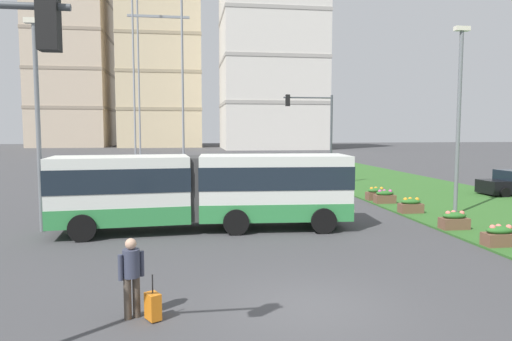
% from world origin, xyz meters
% --- Properties ---
extents(ground_plane, '(260.00, 260.00, 0.00)m').
position_xyz_m(ground_plane, '(0.00, 0.00, 0.00)').
color(ground_plane, '#424244').
extents(grass_median, '(10.00, 70.00, 0.08)m').
position_xyz_m(grass_median, '(12.17, 10.00, 0.04)').
color(grass_median, '#336628').
rests_on(grass_median, ground_plane).
extents(articulated_bus, '(11.99, 3.10, 3.00)m').
position_xyz_m(articulated_bus, '(-2.09, 8.66, 1.65)').
color(articulated_bus, silver).
rests_on(articulated_bus, ground).
extents(car_navy_sedan, '(4.47, 2.18, 1.58)m').
position_xyz_m(car_navy_sedan, '(-6.04, 20.15, 0.75)').
color(car_navy_sedan, '#19234C').
rests_on(car_navy_sedan, ground).
extents(pedestrian_crossing, '(0.52, 0.36, 1.74)m').
position_xyz_m(pedestrian_crossing, '(-3.94, 0.01, 1.00)').
color(pedestrian_crossing, '#4C4238').
rests_on(pedestrian_crossing, ground).
extents(rolling_suitcase, '(0.39, 0.43, 0.97)m').
position_xyz_m(rolling_suitcase, '(-3.49, -0.19, 0.31)').
color(rolling_suitcase, orange).
rests_on(rolling_suitcase, ground).
extents(flower_planter_1, '(1.10, 0.56, 0.74)m').
position_xyz_m(flower_planter_1, '(7.77, 4.26, 0.43)').
color(flower_planter_1, brown).
rests_on(flower_planter_1, grass_median).
extents(flower_planter_2, '(1.10, 0.56, 0.74)m').
position_xyz_m(flower_planter_2, '(7.77, 7.00, 0.43)').
color(flower_planter_2, brown).
rests_on(flower_planter_2, grass_median).
extents(flower_planter_3, '(1.10, 0.56, 0.74)m').
position_xyz_m(flower_planter_3, '(7.77, 10.66, 0.43)').
color(flower_planter_3, brown).
rests_on(flower_planter_3, grass_median).
extents(flower_planter_4, '(1.10, 0.56, 0.74)m').
position_xyz_m(flower_planter_4, '(7.77, 13.63, 0.43)').
color(flower_planter_4, brown).
rests_on(flower_planter_4, grass_median).
extents(flower_planter_5, '(1.10, 0.56, 0.74)m').
position_xyz_m(flower_planter_5, '(7.77, 14.77, 0.43)').
color(flower_planter_5, brown).
rests_on(flower_planter_5, grass_median).
extents(traffic_light_far_right, '(3.56, 0.28, 6.47)m').
position_xyz_m(traffic_light_far_right, '(6.28, 22.00, 4.39)').
color(traffic_light_far_right, '#474C51').
rests_on(traffic_light_far_right, ground).
extents(streetlight_left, '(0.70, 0.28, 8.29)m').
position_xyz_m(streetlight_left, '(-8.50, 9.28, 4.58)').
color(streetlight_left, slate).
rests_on(streetlight_left, ground).
extents(streetlight_median, '(0.70, 0.28, 8.71)m').
position_xyz_m(streetlight_median, '(9.67, 10.03, 4.80)').
color(streetlight_median, slate).
rests_on(streetlight_median, ground).
extents(apartment_tower_west, '(17.24, 18.90, 51.79)m').
position_xyz_m(apartment_tower_west, '(-30.00, 107.57, 25.92)').
color(apartment_tower_west, '#C6B299').
rests_on(apartment_tower_west, ground).
extents(apartment_tower_westcentre, '(18.87, 15.49, 41.58)m').
position_xyz_m(apartment_tower_westcentre, '(-8.93, 102.98, 20.81)').
color(apartment_tower_westcentre, beige).
rests_on(apartment_tower_westcentre, ground).
extents(apartment_tower_centre, '(21.08, 18.73, 36.27)m').
position_xyz_m(apartment_tower_centre, '(15.01, 88.86, 18.16)').
color(apartment_tower_centre, silver).
rests_on(apartment_tower_centre, ground).
extents(transmission_pylon, '(9.00, 6.24, 28.68)m').
position_xyz_m(transmission_pylon, '(-6.33, 53.37, 15.75)').
color(transmission_pylon, gray).
rests_on(transmission_pylon, ground).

